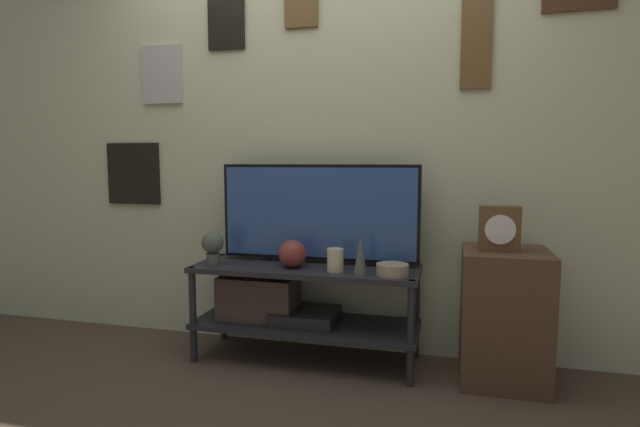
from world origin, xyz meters
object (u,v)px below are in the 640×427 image
vase_wide_bowl (392,270)px  mantel_clock (499,228)px  candle_jar (335,260)px  decorative_bust (213,245)px  vase_slim_bronze (360,255)px  vase_round_glass (292,254)px  television (318,213)px

vase_wide_bowl → mantel_clock: (0.53, 0.09, 0.22)m
candle_jar → decorative_bust: size_ratio=0.65×
mantel_clock → vase_slim_bronze: bearing=-170.1°
vase_round_glass → decorative_bust: size_ratio=0.82×
vase_slim_bronze → television: bearing=141.0°
vase_slim_bronze → mantel_clock: size_ratio=0.91×
vase_slim_bronze → mantel_clock: 0.72m
television → vase_slim_bronze: size_ratio=5.56×
vase_wide_bowl → decorative_bust: 1.03m
vase_round_glass → mantel_clock: (1.09, 0.05, 0.18)m
vase_wide_bowl → mantel_clock: 0.58m
vase_wide_bowl → mantel_clock: mantel_clock is taller
television → vase_wide_bowl: bearing=-24.5°
vase_round_glass → vase_slim_bronze: (0.40, -0.08, 0.03)m
candle_jar → vase_slim_bronze: bearing=-16.9°
vase_wide_bowl → decorative_bust: bearing=179.5°
vase_round_glass → mantel_clock: 1.11m
candle_jar → mantel_clock: mantel_clock is taller
vase_slim_bronze → decorative_bust: (-0.86, 0.04, 0.01)m
vase_wide_bowl → decorative_bust: (-1.03, 0.01, 0.08)m
decorative_bust → mantel_clock: (1.56, 0.09, 0.14)m
television → decorative_bust: (-0.58, -0.20, -0.18)m
vase_slim_bronze → mantel_clock: (0.69, 0.12, 0.15)m
candle_jar → decorative_bust: (-0.72, -0.01, 0.05)m
television → mantel_clock: size_ratio=5.07×
decorative_bust → vase_slim_bronze: bearing=-2.3°
vase_slim_bronze → mantel_clock: mantel_clock is taller
vase_wide_bowl → decorative_bust: decorative_bust is taller
television → vase_wide_bowl: (0.45, -0.21, -0.27)m
television → decorative_bust: 0.64m
television → candle_jar: (0.14, -0.19, -0.23)m
vase_slim_bronze → candle_jar: vase_slim_bronze is taller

